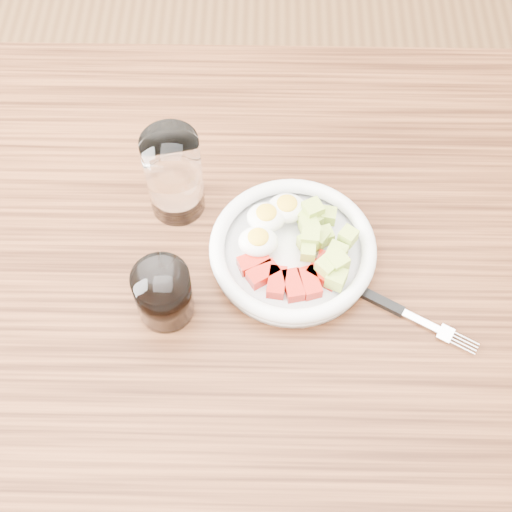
{
  "coord_description": "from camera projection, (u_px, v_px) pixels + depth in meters",
  "views": [
    {
      "loc": [
        -0.0,
        -0.49,
        1.63
      ],
      "look_at": [
        -0.01,
        0.01,
        0.8
      ],
      "focal_mm": 50.0,
      "sensor_mm": 36.0,
      "label": 1
    }
  ],
  "objects": [
    {
      "name": "coffee_glass",
      "position": [
        163.0,
        294.0,
        0.93
      ],
      "size": [
        0.08,
        0.08,
        0.09
      ],
      "color": "white",
      "rests_on": "dining_table"
    },
    {
      "name": "fork",
      "position": [
        389.0,
        305.0,
        0.96
      ],
      "size": [
        0.18,
        0.11,
        0.01
      ],
      "color": "black",
      "rests_on": "dining_table"
    },
    {
      "name": "dining_table",
      "position": [
        262.0,
        306.0,
        1.08
      ],
      "size": [
        1.5,
        0.9,
        0.77
      ],
      "color": "brown",
      "rests_on": "ground"
    },
    {
      "name": "water_glass",
      "position": [
        174.0,
        175.0,
        0.99
      ],
      "size": [
        0.08,
        0.08,
        0.14
      ],
      "primitive_type": "cylinder",
      "color": "white",
      "rests_on": "dining_table"
    },
    {
      "name": "bowl",
      "position": [
        293.0,
        247.0,
        0.99
      ],
      "size": [
        0.23,
        0.23,
        0.06
      ],
      "color": "white",
      "rests_on": "dining_table"
    },
    {
      "name": "ground",
      "position": [
        260.0,
        436.0,
        1.65
      ],
      "size": [
        4.0,
        4.0,
        0.0
      ],
      "primitive_type": "plane",
      "color": "brown",
      "rests_on": "ground"
    }
  ]
}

